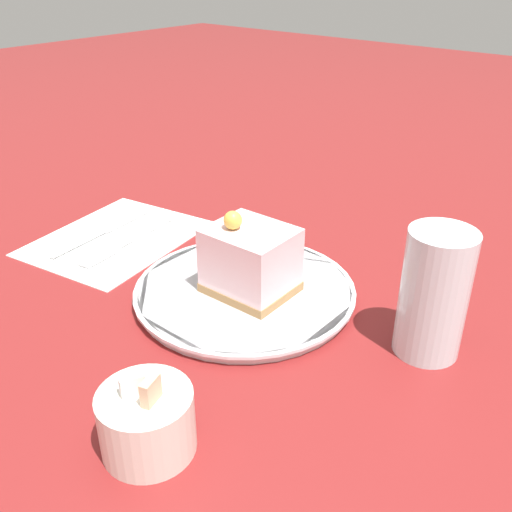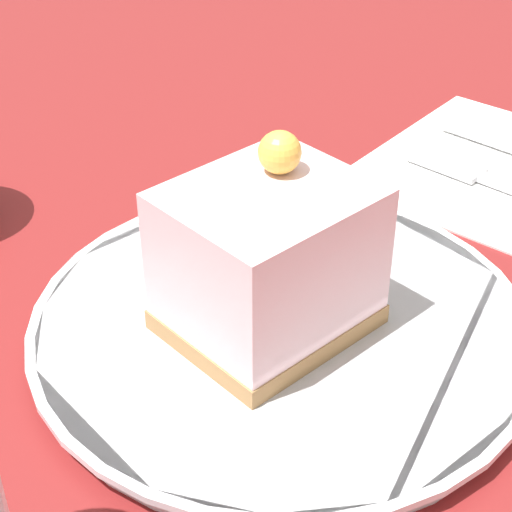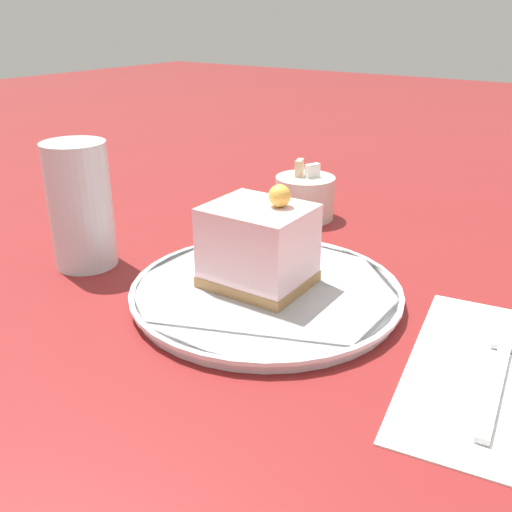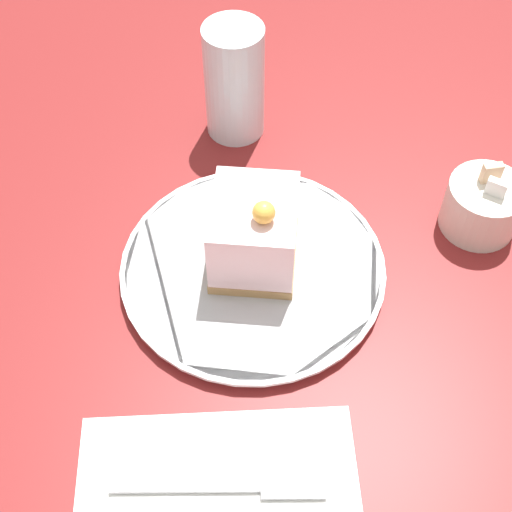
# 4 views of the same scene
# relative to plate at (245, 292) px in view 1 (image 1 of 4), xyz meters

# --- Properties ---
(ground_plane) EXTENTS (4.00, 4.00, 0.00)m
(ground_plane) POSITION_rel_plate_xyz_m (0.04, 0.02, -0.01)
(ground_plane) COLOR maroon
(plate) EXTENTS (0.26, 0.26, 0.01)m
(plate) POSITION_rel_plate_xyz_m (0.00, 0.00, 0.00)
(plate) COLOR white
(plate) RESTS_ON ground_plane
(cake_slice) EXTENTS (0.10, 0.08, 0.10)m
(cake_slice) POSITION_rel_plate_xyz_m (-0.01, 0.00, 0.05)
(cake_slice) COLOR #9E7547
(cake_slice) RESTS_ON plate
(napkin) EXTENTS (0.22, 0.26, 0.00)m
(napkin) POSITION_rel_plate_xyz_m (0.25, 0.00, -0.01)
(napkin) COLOR white
(napkin) RESTS_ON ground_plane
(fork) EXTENTS (0.04, 0.18, 0.00)m
(fork) POSITION_rel_plate_xyz_m (0.22, 0.01, -0.00)
(fork) COLOR silver
(fork) RESTS_ON napkin
(knife) EXTENTS (0.03, 0.19, 0.00)m
(knife) POSITION_rel_plate_xyz_m (0.27, -0.01, -0.00)
(knife) COLOR silver
(knife) RESTS_ON napkin
(sugar_bowl) EXTENTS (0.08, 0.08, 0.08)m
(sugar_bowl) POSITION_rel_plate_xyz_m (-0.09, 0.23, 0.02)
(sugar_bowl) COLOR silver
(sugar_bowl) RESTS_ON ground_plane
(drinking_glass) EXTENTS (0.07, 0.07, 0.14)m
(drinking_glass) POSITION_rel_plate_xyz_m (-0.21, -0.05, 0.06)
(drinking_glass) COLOR silver
(drinking_glass) RESTS_ON ground_plane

